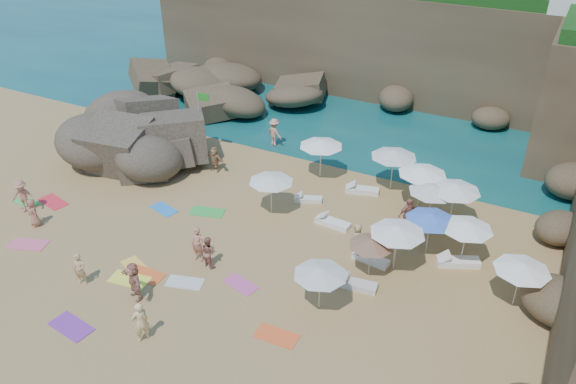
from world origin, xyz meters
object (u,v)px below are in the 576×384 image
at_px(person_stand_0, 80,269).
at_px(person_stand_2, 274,132).
at_px(flag_pole, 201,115).
at_px(lounger_0, 308,199).
at_px(person_stand_5, 215,159).
at_px(person_stand_3, 408,215).
at_px(person_stand_4, 357,237).
at_px(parasol_2, 433,189).
at_px(person_stand_6, 141,322).
at_px(parasol_0, 321,143).
at_px(rock_outcrop, 143,157).
at_px(parasol_1, 455,187).
at_px(person_stand_1, 208,252).

distance_m(person_stand_0, person_stand_2, 16.41).
height_order(flag_pole, lounger_0, flag_pole).
bearing_deg(person_stand_2, flag_pole, 62.48).
bearing_deg(person_stand_2, person_stand_5, 91.45).
height_order(person_stand_0, person_stand_3, person_stand_3).
height_order(lounger_0, person_stand_4, person_stand_4).
bearing_deg(person_stand_4, person_stand_3, 117.45).
bearing_deg(person_stand_5, parasol_2, 5.66).
height_order(person_stand_3, person_stand_4, person_stand_3).
bearing_deg(person_stand_6, person_stand_4, 175.81).
bearing_deg(person_stand_6, parasol_0, -157.52).
bearing_deg(person_stand_4, person_stand_0, -81.93).
height_order(rock_outcrop, parasol_2, parasol_2).
height_order(parasol_1, person_stand_3, parasol_1).
relative_size(rock_outcrop, person_stand_1, 5.43).
relative_size(person_stand_0, person_stand_6, 0.88).
relative_size(lounger_0, person_stand_2, 0.81).
relative_size(flag_pole, parasol_1, 1.66).
distance_m(parasol_1, parasol_2, 1.11).
bearing_deg(person_stand_0, lounger_0, 48.75).
distance_m(person_stand_0, person_stand_5, 11.65).
bearing_deg(lounger_0, person_stand_2, 110.79).
relative_size(person_stand_1, person_stand_4, 1.09).
bearing_deg(person_stand_5, person_stand_3, 0.40).
xyz_separation_m(person_stand_0, person_stand_1, (4.29, 3.75, -0.02)).
relative_size(lounger_0, person_stand_3, 0.81).
bearing_deg(person_stand_1, person_stand_6, 108.70).
bearing_deg(parasol_0, flag_pole, -174.62).
xyz_separation_m(parasol_2, person_stand_3, (-0.82, -1.15, -1.16)).
relative_size(parasol_0, person_stand_0, 1.59).
distance_m(person_stand_1, person_stand_6, 5.15).
xyz_separation_m(parasol_1, person_stand_4, (-3.49, -4.27, -1.52)).
height_order(parasol_2, person_stand_5, parasol_2).
bearing_deg(parasol_0, person_stand_1, -95.88).
xyz_separation_m(rock_outcrop, parasol_2, (18.27, 1.03, 2.12)).
xyz_separation_m(lounger_0, person_stand_1, (-1.63, -7.32, 0.68)).
xyz_separation_m(person_stand_2, person_stand_4, (9.11, -8.27, -0.22)).
distance_m(lounger_0, person_stand_1, 7.53).
bearing_deg(person_stand_4, person_stand_1, -83.49).
distance_m(flag_pole, person_stand_3, 14.50).
relative_size(person_stand_0, person_stand_2, 0.86).
distance_m(parasol_0, person_stand_4, 7.57).
bearing_deg(person_stand_0, person_stand_6, -29.72).
height_order(parasol_0, person_stand_3, parasol_0).
xyz_separation_m(parasol_0, person_stand_2, (-4.47, 2.47, -1.29)).
height_order(person_stand_5, person_stand_6, person_stand_6).
bearing_deg(parasol_0, person_stand_0, -110.99).
bearing_deg(flag_pole, person_stand_6, -63.64).
bearing_deg(parasol_1, person_stand_2, 162.39).
distance_m(parasol_0, parasol_2, 7.37).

